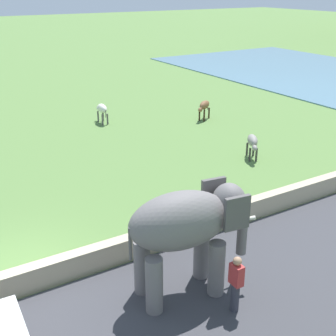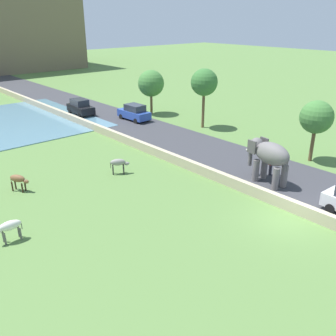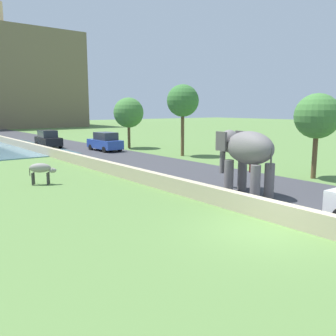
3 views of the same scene
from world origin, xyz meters
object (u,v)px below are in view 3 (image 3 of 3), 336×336
at_px(car_black, 48,139).
at_px(person_beside_elephant, 253,172).
at_px(cow_grey, 41,169).
at_px(elephant, 246,152).
at_px(car_blue, 105,142).

bearing_deg(car_black, person_beside_elephant, -86.97).
distance_m(car_black, cow_grey, 18.80).
bearing_deg(cow_grey, person_beside_elephant, -43.40).
relative_size(elephant, cow_grey, 2.61).
distance_m(person_beside_elephant, car_blue, 18.94).
bearing_deg(cow_grey, car_black, 69.29).
height_order(person_beside_elephant, car_black, car_black).
height_order(elephant, car_blue, elephant).
bearing_deg(car_black, elephant, -89.94).
relative_size(elephant, car_black, 0.87).
xyz_separation_m(person_beside_elephant, cow_grey, (-7.98, 7.55, -0.04)).
bearing_deg(person_beside_elephant, elephant, -155.88).
xyz_separation_m(person_beside_elephant, car_black, (-1.33, 25.14, 0.03)).
relative_size(elephant, car_blue, 0.88).
xyz_separation_m(car_blue, cow_grey, (-9.80, -11.30, -0.06)).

